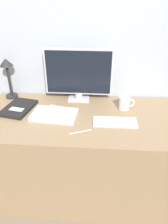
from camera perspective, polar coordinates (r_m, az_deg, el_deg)
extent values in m
plane|color=gray|center=(1.90, -0.54, -23.07)|extent=(10.00, 10.00, 0.00)
cube|color=#B2BCC6|center=(1.74, 0.88, 19.48)|extent=(3.60, 0.05, 2.40)
cube|color=#997A56|center=(1.77, -0.08, -11.09)|extent=(1.48, 0.69, 0.71)
cube|color=silver|center=(1.79, -1.37, 3.48)|extent=(0.17, 0.11, 0.01)
cylinder|color=silver|center=(1.78, -1.38, 4.39)|extent=(0.06, 0.06, 0.05)
cube|color=silver|center=(1.71, -1.44, 10.33)|extent=(0.53, 0.01, 0.36)
cube|color=black|center=(1.70, -1.47, 10.23)|extent=(0.50, 0.01, 0.34)
cube|color=silver|center=(1.50, 8.08, -2.62)|extent=(0.30, 0.12, 0.01)
cube|color=silver|center=(1.50, 8.10, -2.45)|extent=(0.28, 0.10, 0.00)
cube|color=silver|center=(1.57, -7.69, -0.88)|extent=(0.33, 0.23, 0.01)
cube|color=silver|center=(1.57, -7.73, -0.50)|extent=(0.33, 0.23, 0.01)
cube|color=white|center=(1.58, -8.21, 0.07)|extent=(0.16, 0.20, 0.01)
cube|color=beige|center=(1.57, -8.22, 0.23)|extent=(0.13, 0.15, 0.00)
cylinder|color=#282828|center=(1.93, -18.29, 4.02)|extent=(0.10, 0.10, 0.02)
cylinder|color=#282828|center=(1.87, -18.95, 7.71)|extent=(0.02, 0.02, 0.25)
cone|color=#282828|center=(1.82, -19.76, 12.16)|extent=(0.10, 0.10, 0.06)
cube|color=black|center=(1.72, -16.72, 1.03)|extent=(0.24, 0.31, 0.02)
cube|color=silver|center=(1.68, -17.23, 0.71)|extent=(0.11, 0.07, 0.00)
cylinder|color=white|center=(1.67, 10.45, 2.41)|extent=(0.08, 0.08, 0.10)
torus|color=white|center=(1.67, 11.99, 2.35)|extent=(0.07, 0.01, 0.07)
cylinder|color=silver|center=(1.39, -0.98, -5.27)|extent=(0.14, 0.07, 0.01)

